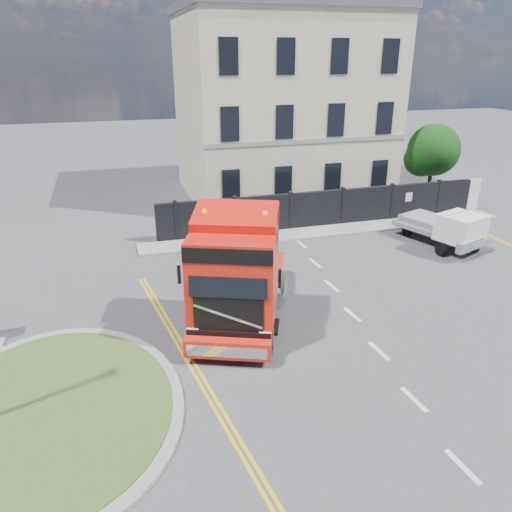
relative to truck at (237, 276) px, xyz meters
name	(u,v)px	position (x,y,z in m)	size (l,w,h in m)	color
ground	(271,321)	(1.21, 0.01, -1.88)	(120.00, 120.00, 0.00)	#424244
traffic_island	(52,411)	(-5.79, -2.99, -1.80)	(6.80, 6.80, 0.17)	gray
hoarding_fence	(334,208)	(7.76, 9.01, -0.88)	(18.80, 0.25, 2.00)	black
georgian_building	(281,104)	(7.21, 16.51, 3.90)	(12.30, 10.30, 12.80)	beige
tree	(431,152)	(15.58, 12.11, 1.17)	(3.20, 3.20, 4.80)	#382619
pavement_far	(331,231)	(7.21, 8.11, -1.82)	(20.00, 1.60, 0.12)	gray
truck	(237,276)	(0.00, 0.00, 0.00)	(5.05, 7.45, 4.19)	black
flatbed_pickup	(452,229)	(11.58, 4.14, -0.86)	(3.18, 4.95, 1.89)	slate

